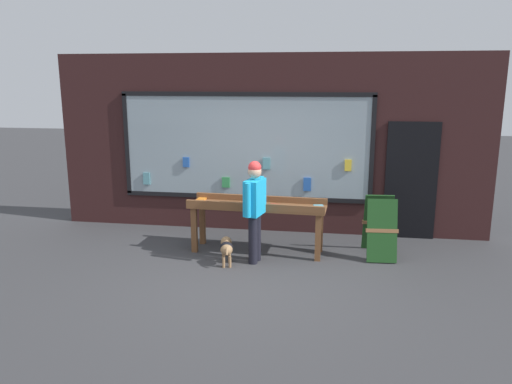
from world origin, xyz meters
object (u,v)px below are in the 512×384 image
Objects in this scene: person_browsing at (255,205)px; small_dog at (226,248)px; display_table_main at (257,210)px; sandwich_board_sign at (380,226)px.

small_dog is at bearing 125.45° from person_browsing.
small_dog is at bearing -120.52° from display_table_main.
person_browsing is at bearing -86.10° from display_table_main.
display_table_main is at bearing 16.07° from person_browsing.
display_table_main is 2.32× the size of sandwich_board_sign.
display_table_main is 4.28× the size of small_dog.
person_browsing reaches higher than display_table_main.
small_dog is 2.49m from sandwich_board_sign.
small_dog is (-0.38, -0.65, -0.44)m from display_table_main.
sandwich_board_sign is (2.36, 0.76, 0.23)m from small_dog.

